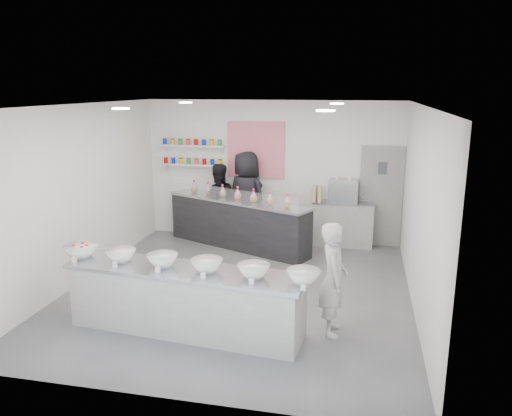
{
  "coord_description": "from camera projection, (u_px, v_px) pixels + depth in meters",
  "views": [
    {
      "loc": [
        1.88,
        -7.43,
        3.28
      ],
      "look_at": [
        0.2,
        0.4,
        1.32
      ],
      "focal_mm": 35.0,
      "sensor_mm": 36.0,
      "label": 1
    }
  ],
  "objects": [
    {
      "name": "label_cards",
      "position": [
        174.0,
        282.0,
        6.14
      ],
      "size": [
        3.31,
        0.04,
        0.07
      ],
      "primitive_type": null,
      "color": "white",
      "rests_on": "prep_counter"
    },
    {
      "name": "back_door",
      "position": [
        381.0,
        197.0,
        10.33
      ],
      "size": [
        0.88,
        0.04,
        2.1
      ],
      "primitive_type": "cube",
      "color": "gray",
      "rests_on": "floor"
    },
    {
      "name": "cup_stacks",
      "position": [
        317.0,
        194.0,
        10.4
      ],
      "size": [
        0.24,
        0.24,
        0.32
      ],
      "primitive_type": null,
      "color": "#CCC587",
      "rests_on": "espresso_ledge"
    },
    {
      "name": "ceiling",
      "position": [
        237.0,
        105.0,
        7.51
      ],
      "size": [
        6.0,
        6.0,
        0.0
      ],
      "primitive_type": "plane",
      "rotation": [
        3.14,
        0.0,
        0.0
      ],
      "color": "white",
      "rests_on": "floor"
    },
    {
      "name": "espresso_machine",
      "position": [
        343.0,
        191.0,
        10.27
      ],
      "size": [
        0.6,
        0.41,
        0.46
      ],
      "primitive_type": "cube",
      "color": "#93969E",
      "rests_on": "espresso_ledge"
    },
    {
      "name": "prep_bowls",
      "position": [
        184.0,
        263.0,
        6.65
      ],
      "size": [
        3.71,
        0.89,
        0.17
      ],
      "primitive_type": null,
      "rotation": [
        0.0,
        0.0,
        -0.1
      ],
      "color": "white",
      "rests_on": "prep_counter"
    },
    {
      "name": "preserve_jars",
      "position": [
        192.0,
        152.0,
        10.87
      ],
      "size": [
        1.45,
        0.1,
        0.56
      ],
      "primitive_type": null,
      "color": "#CF0200",
      "rests_on": "jar_shelf_lower"
    },
    {
      "name": "right_wall",
      "position": [
        420.0,
        211.0,
        7.31
      ],
      "size": [
        0.0,
        6.0,
        6.0
      ],
      "primitive_type": "plane",
      "rotation": [
        1.57,
        0.0,
        -1.57
      ],
      "color": "white",
      "rests_on": "floor"
    },
    {
      "name": "staff_left",
      "position": [
        218.0,
        203.0,
        10.72
      ],
      "size": [
        1.01,
        0.92,
        1.69
      ],
      "primitive_type": "imported",
      "rotation": [
        0.0,
        0.0,
        3.57
      ],
      "color": "black",
      "rests_on": "floor"
    },
    {
      "name": "pattern_panel",
      "position": [
        256.0,
        150.0,
        10.66
      ],
      "size": [
        1.25,
        0.03,
        1.2
      ],
      "primitive_type": "cube",
      "color": "#E10033",
      "rests_on": "back_wall"
    },
    {
      "name": "woman_prep",
      "position": [
        333.0,
        279.0,
        6.64
      ],
      "size": [
        0.43,
        0.61,
        1.56
      ],
      "primitive_type": "imported",
      "rotation": [
        0.0,
        0.0,
        1.68
      ],
      "color": "#B8B7B2",
      "rests_on": "floor"
    },
    {
      "name": "left_wall",
      "position": [
        80.0,
        194.0,
        8.42
      ],
      "size": [
        0.0,
        6.0,
        6.0
      ],
      "primitive_type": "plane",
      "rotation": [
        1.57,
        0.0,
        1.57
      ],
      "color": "white",
      "rests_on": "floor"
    },
    {
      "name": "floor",
      "position": [
        239.0,
        291.0,
        8.22
      ],
      "size": [
        6.0,
        6.0,
        0.0
      ],
      "primitive_type": "plane",
      "color": "#515156",
      "rests_on": "ground"
    },
    {
      "name": "jar_shelf_lower",
      "position": [
        193.0,
        165.0,
        10.95
      ],
      "size": [
        1.45,
        0.22,
        0.04
      ],
      "primitive_type": "cube",
      "color": "silver",
      "rests_on": "back_wall"
    },
    {
      "name": "jar_shelf_upper",
      "position": [
        192.0,
        146.0,
        10.85
      ],
      "size": [
        1.45,
        0.22,
        0.04
      ],
      "primitive_type": "cube",
      "color": "silver",
      "rests_on": "back_wall"
    },
    {
      "name": "downlight_3",
      "position": [
        337.0,
        104.0,
        8.75
      ],
      "size": [
        0.24,
        0.24,
        0.02
      ],
      "primitive_type": "cylinder",
      "color": "white",
      "rests_on": "ceiling"
    },
    {
      "name": "cookie_bags",
      "position": [
        238.0,
        193.0,
        10.19
      ],
      "size": [
        2.4,
        1.16,
        0.27
      ],
      "primitive_type": null,
      "rotation": [
        0.0,
        0.0,
        -0.41
      ],
      "color": "pink",
      "rests_on": "back_bar"
    },
    {
      "name": "sneeze_guard",
      "position": [
        229.0,
        195.0,
        9.96
      ],
      "size": [
        2.97,
        1.31,
        0.28
      ],
      "primitive_type": "cube",
      "rotation": [
        0.0,
        0.0,
        -0.41
      ],
      "color": "white",
      "rests_on": "back_bar"
    },
    {
      "name": "staff_right",
      "position": [
        246.0,
        198.0,
        10.55
      ],
      "size": [
        1.13,
        0.97,
        1.97
      ],
      "primitive_type": "imported",
      "rotation": [
        0.0,
        0.0,
        2.72
      ],
      "color": "black",
      "rests_on": "floor"
    },
    {
      "name": "back_bar",
      "position": [
        238.0,
        223.0,
        10.34
      ],
      "size": [
        3.25,
        1.87,
        1.02
      ],
      "primitive_type": "cube",
      "rotation": [
        0.0,
        0.0,
        -0.41
      ],
      "color": "black",
      "rests_on": "floor"
    },
    {
      "name": "back_wall",
      "position": [
        272.0,
        171.0,
        10.71
      ],
      "size": [
        5.5,
        0.0,
        5.5
      ],
      "primitive_type": "plane",
      "rotation": [
        1.57,
        0.0,
        0.0
      ],
      "color": "white",
      "rests_on": "floor"
    },
    {
      "name": "prep_counter",
      "position": [
        186.0,
        300.0,
        6.77
      ],
      "size": [
        3.36,
        1.08,
        0.9
      ],
      "primitive_type": "cube",
      "rotation": [
        0.0,
        0.0,
        -0.1
      ],
      "color": "#979793",
      "rests_on": "floor"
    },
    {
      "name": "espresso_ledge",
      "position": [
        343.0,
        224.0,
        10.44
      ],
      "size": [
        1.26,
        0.4,
        0.94
      ],
      "primitive_type": "cube",
      "color": "#979793",
      "rests_on": "floor"
    },
    {
      "name": "downlight_2",
      "position": [
        186.0,
        103.0,
        9.32
      ],
      "size": [
        0.24,
        0.24,
        0.02
      ],
      "primitive_type": "cylinder",
      "color": "white",
      "rests_on": "ceiling"
    },
    {
      "name": "downlight_1",
      "position": [
        326.0,
        111.0,
        6.28
      ],
      "size": [
        0.24,
        0.24,
        0.02
      ],
      "primitive_type": "cylinder",
      "color": "white",
      "rests_on": "ceiling"
    },
    {
      "name": "downlight_0",
      "position": [
        121.0,
        109.0,
        6.85
      ],
      "size": [
        0.24,
        0.24,
        0.02
      ],
      "primitive_type": "cylinder",
      "color": "white",
      "rests_on": "ceiling"
    }
  ]
}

